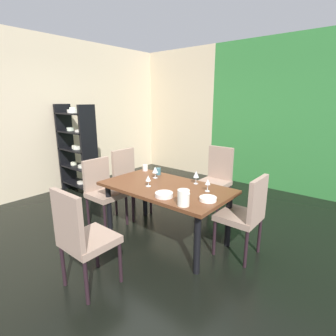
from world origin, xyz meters
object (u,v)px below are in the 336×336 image
serving_bowl_east (164,195)px  cup_rear (158,171)px  cup_south (145,168)px  display_shelf (77,149)px  dining_table (166,193)px  chair_right_far (246,212)px  wine_glass_front (196,175)px  pitcher_west (184,198)px  chair_left_far (129,179)px  wine_glass_near_shelf (155,170)px  serving_bowl_left (208,199)px  wine_glass_north (208,183)px  chair_head_far (216,176)px  chair_head_near (81,235)px  wine_glass_right (148,179)px  chair_left_near (103,188)px

serving_bowl_east → cup_rear: bearing=135.4°
cup_south → display_shelf: bearing=-178.3°
display_shelf → cup_south: 1.73m
dining_table → chair_right_far: bearing=15.0°
serving_bowl_east → wine_glass_front: bearing=88.7°
chair_right_far → dining_table: bearing=105.0°
chair_right_far → cup_south: 1.65m
pitcher_west → cup_rear: bearing=144.0°
display_shelf → chair_left_far: bearing=-1.9°
wine_glass_near_shelf → cup_south: size_ratio=1.73×
serving_bowl_left → cup_south: (-1.35, 0.44, 0.02)m
serving_bowl_east → chair_right_far: bearing=37.4°
dining_table → serving_bowl_east: 0.39m
wine_glass_north → cup_rear: 0.92m
chair_head_far → chair_left_far: size_ratio=1.02×
chair_left_far → pitcher_west: size_ratio=5.99×
chair_head_near → serving_bowl_left: size_ratio=5.51×
dining_table → wine_glass_north: 0.56m
chair_head_near → wine_glass_front: size_ratio=6.01×
chair_head_far → cup_south: chair_head_far is taller
wine_glass_north → display_shelf: bearing=177.3°
wine_glass_front → serving_bowl_east: bearing=-91.3°
chair_left_far → wine_glass_front: (1.19, 0.06, 0.27)m
chair_head_far → serving_bowl_east: size_ratio=5.19×
chair_head_far → wine_glass_right: (-0.20, -1.35, 0.24)m
wine_glass_front → wine_glass_near_shelf: 0.59m
wine_glass_right → serving_bowl_left: bearing=3.9°
chair_head_near → wine_glass_north: bearing=70.3°
chair_right_far → serving_bowl_left: bearing=140.1°
chair_head_near → dining_table: bearing=90.5°
chair_head_far → wine_glass_near_shelf: 1.13m
chair_right_far → serving_bowl_east: bearing=127.4°
chair_right_far → chair_left_near: size_ratio=1.01×
wine_glass_right → wine_glass_near_shelf: size_ratio=0.88×
chair_left_far → wine_glass_north: (1.45, -0.09, 0.26)m
chair_right_far → serving_bowl_east: chair_right_far is taller
wine_glass_right → serving_bowl_left: wine_glass_right is taller
display_shelf → wine_glass_right: size_ratio=12.10×
chair_head_far → chair_head_near: size_ratio=1.03×
wine_glass_front → serving_bowl_east: (-0.01, -0.61, -0.10)m
chair_right_far → serving_bowl_left: 0.48m
wine_glass_near_shelf → serving_bowl_left: size_ratio=0.86×
dining_table → chair_head_far: (0.04, 1.21, -0.06)m
chair_head_far → chair_right_far: chair_head_far is taller
chair_head_far → serving_bowl_left: chair_head_far is taller
chair_left_far → chair_right_far: bearing=90.0°
serving_bowl_left → cup_south: cup_south is taller
dining_table → pitcher_west: pitcher_west is taller
chair_right_far → pitcher_west: bearing=146.2°
chair_head_far → wine_glass_front: (0.20, -0.89, 0.27)m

